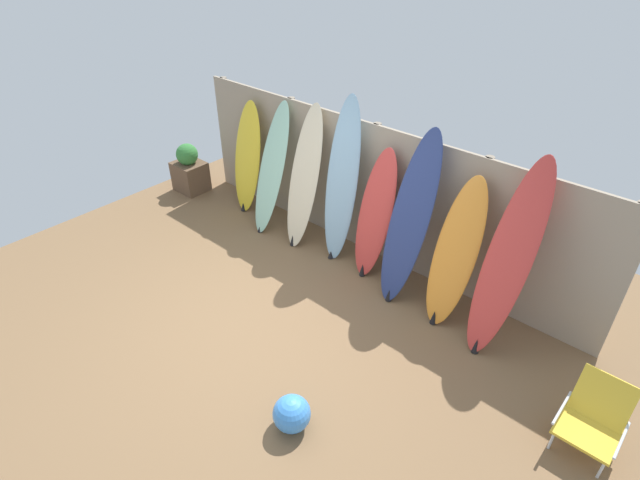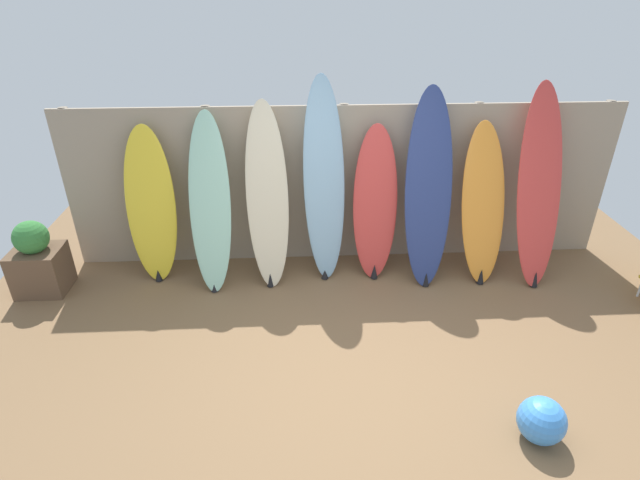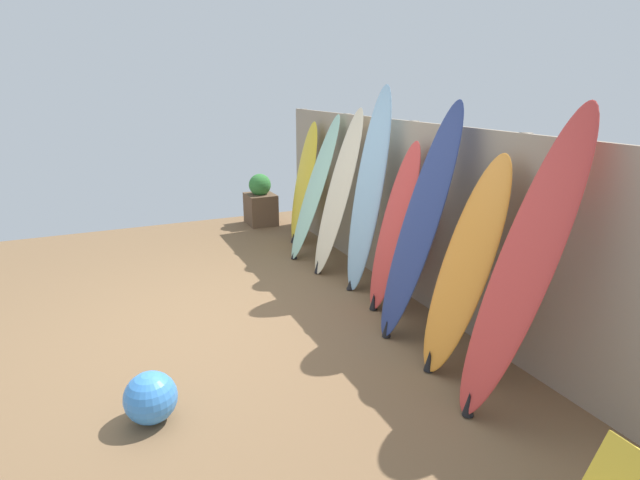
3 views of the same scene
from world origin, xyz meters
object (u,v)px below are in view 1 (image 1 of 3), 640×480
object	(u,v)px
surfboard_navy_5	(409,220)
planter_box	(190,170)
surfboard_skyblue_3	(342,182)
surfboard_orange_6	(455,254)
surfboard_yellow_0	(247,159)
surfboard_cream_2	(304,179)
beach_chair	(594,416)
surfboard_red_7	(508,261)
beach_ball	(292,414)
surfboard_seafoam_1	(272,170)
surfboard_red_4	(375,216)

from	to	relation	value
surfboard_navy_5	planter_box	distance (m)	4.15
surfboard_skyblue_3	surfboard_orange_6	size ratio (longest dim) A/B	1.28
surfboard_yellow_0	planter_box	distance (m)	1.29
surfboard_cream_2	beach_chair	size ratio (longest dim) A/B	3.02
surfboard_navy_5	surfboard_red_7	xyz separation A→B (m)	(1.17, -0.02, 0.01)
surfboard_red_7	planter_box	world-z (taller)	surfboard_red_7
planter_box	beach_chair	bearing A→B (deg)	-4.80
surfboard_red_7	beach_chair	xyz separation A→B (m)	(1.22, -0.65, -0.70)
surfboard_cream_2	surfboard_skyblue_3	xyz separation A→B (m)	(0.60, 0.06, 0.14)
surfboard_yellow_0	surfboard_skyblue_3	size ratio (longest dim) A/B	0.78
surfboard_cream_2	surfboard_skyblue_3	bearing A→B (deg)	5.73
surfboard_orange_6	surfboard_red_7	xyz separation A→B (m)	(0.56, -0.02, 0.19)
beach_chair	beach_ball	bearing A→B (deg)	-123.04
surfboard_skyblue_3	surfboard_red_7	size ratio (longest dim) A/B	1.04
surfboard_cream_2	surfboard_navy_5	distance (m)	1.69
surfboard_red_7	beach_chair	distance (m)	1.55
surfboard_seafoam_1	planter_box	distance (m)	1.90
surfboard_red_4	beach_ball	world-z (taller)	surfboard_red_4
beach_ball	surfboard_red_4	bearing A→B (deg)	110.25
surfboard_skyblue_3	beach_ball	bearing A→B (deg)	-59.35
surfboard_navy_5	beach_ball	size ratio (longest dim) A/B	5.87
planter_box	surfboard_red_7	bearing A→B (deg)	1.19
surfboard_yellow_0	surfboard_red_4	bearing A→B (deg)	-1.06
surfboard_yellow_0	surfboard_red_7	bearing A→B (deg)	-2.19
beach_chair	beach_ball	world-z (taller)	beach_chair
surfboard_skyblue_3	surfboard_red_4	world-z (taller)	surfboard_skyblue_3
surfboard_cream_2	planter_box	world-z (taller)	surfboard_cream_2
surfboard_yellow_0	beach_chair	distance (m)	5.40
surfboard_navy_5	surfboard_red_7	size ratio (longest dim) A/B	0.99
surfboard_seafoam_1	surfboard_skyblue_3	xyz separation A→B (m)	(1.19, 0.09, 0.18)
surfboard_red_7	beach_chair	size ratio (longest dim) A/B	3.28
surfboard_red_4	surfboard_navy_5	bearing A→B (deg)	-9.81
surfboard_cream_2	surfboard_red_4	world-z (taller)	surfboard_cream_2
surfboard_red_7	surfboard_navy_5	bearing A→B (deg)	179.03
surfboard_navy_5	beach_ball	xyz separation A→B (m)	(0.35, -2.30, -0.83)
surfboard_cream_2	surfboard_navy_5	world-z (taller)	surfboard_navy_5
surfboard_yellow_0	surfboard_skyblue_3	bearing A→B (deg)	-0.71
surfboard_orange_6	surfboard_seafoam_1	bearing A→B (deg)	179.48
surfboard_seafoam_1	surfboard_navy_5	world-z (taller)	surfboard_navy_5
surfboard_cream_2	surfboard_orange_6	distance (m)	2.30
planter_box	surfboard_yellow_0	bearing A→B (deg)	12.75
surfboard_yellow_0	surfboard_red_7	xyz separation A→B (m)	(4.09, -0.16, 0.19)
surfboard_red_4	beach_chair	bearing A→B (deg)	-14.66
surfboard_red_7	beach_ball	world-z (taller)	surfboard_red_7
surfboard_orange_6	planter_box	distance (m)	4.73
surfboard_cream_2	surfboard_red_7	bearing A→B (deg)	-1.48
surfboard_cream_2	surfboard_orange_6	bearing A→B (deg)	-1.42
surfboard_cream_2	surfboard_red_7	size ratio (longest dim) A/B	0.92
surfboard_seafoam_1	surfboard_skyblue_3	world-z (taller)	surfboard_skyblue_3
planter_box	surfboard_orange_6	bearing A→B (deg)	1.54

